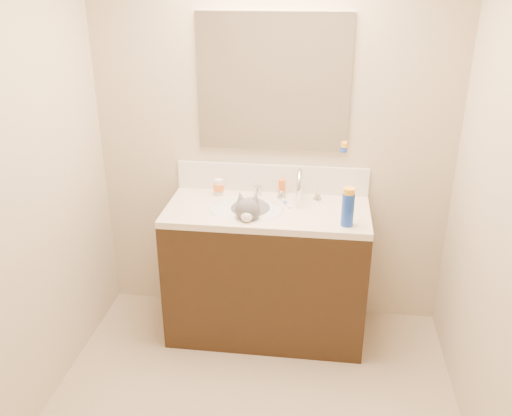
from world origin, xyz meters
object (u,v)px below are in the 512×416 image
(pill_bottle, at_px, (219,187))
(spray_can, at_px, (348,210))
(vanity_cabinet, at_px, (267,274))
(basin, at_px, (246,220))
(amber_bottle, at_px, (282,188))
(faucet, at_px, (299,188))
(cat, at_px, (250,215))
(silver_jar, at_px, (258,191))

(pill_bottle, xyz_separation_m, spray_can, (0.78, -0.35, 0.04))
(vanity_cabinet, relative_size, basin, 2.67)
(vanity_cabinet, bearing_deg, spray_can, -20.65)
(basin, height_order, amber_bottle, amber_bottle)
(vanity_cabinet, distance_m, faucet, 0.58)
(faucet, xyz_separation_m, cat, (-0.28, -0.17, -0.12))
(silver_jar, height_order, amber_bottle, amber_bottle)
(cat, bearing_deg, spray_can, -15.95)
(basin, xyz_separation_m, faucet, (0.30, 0.17, 0.16))
(cat, xyz_separation_m, amber_bottle, (0.16, 0.24, 0.09))
(vanity_cabinet, xyz_separation_m, pill_bottle, (-0.32, 0.18, 0.50))
(amber_bottle, bearing_deg, pill_bottle, -175.61)
(faucet, height_order, cat, faucet)
(cat, xyz_separation_m, pill_bottle, (-0.23, 0.21, 0.08))
(basin, xyz_separation_m, amber_bottle, (0.19, 0.24, 0.12))
(pill_bottle, relative_size, silver_jar, 1.70)
(vanity_cabinet, bearing_deg, amber_bottle, 71.84)
(amber_bottle, bearing_deg, silver_jar, -176.94)
(amber_bottle, bearing_deg, cat, -124.21)
(pill_bottle, bearing_deg, silver_jar, 5.19)
(basin, distance_m, silver_jar, 0.25)
(faucet, bearing_deg, pill_bottle, 175.41)
(basin, xyz_separation_m, cat, (0.02, -0.00, 0.04))
(vanity_cabinet, xyz_separation_m, amber_bottle, (0.07, 0.21, 0.50))
(faucet, bearing_deg, spray_can, -47.98)
(basin, bearing_deg, amber_bottle, 51.63)
(amber_bottle, bearing_deg, spray_can, -44.20)
(basin, distance_m, pill_bottle, 0.31)
(amber_bottle, bearing_deg, faucet, -32.16)
(cat, bearing_deg, amber_bottle, 53.79)
(vanity_cabinet, bearing_deg, cat, -160.15)
(basin, bearing_deg, silver_jar, 80.02)
(faucet, distance_m, silver_jar, 0.27)
(basin, relative_size, cat, 1.16)
(silver_jar, bearing_deg, spray_can, -34.66)
(basin, height_order, cat, cat)
(basin, xyz_separation_m, silver_jar, (0.04, 0.23, 0.10))
(cat, xyz_separation_m, silver_jar, (0.02, 0.23, 0.06))
(faucet, bearing_deg, silver_jar, 166.46)
(pill_bottle, bearing_deg, vanity_cabinet, -28.76)
(vanity_cabinet, relative_size, cat, 3.09)
(faucet, height_order, spray_can, faucet)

